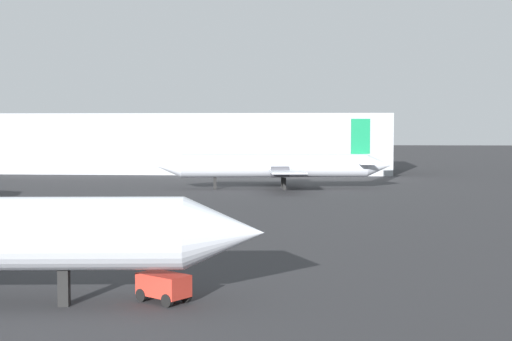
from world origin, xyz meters
name	(u,v)px	position (x,y,z in m)	size (l,w,h in m)	color
airplane_far_left	(276,166)	(-0.09, 80.13, 3.02)	(30.44, 18.36, 9.04)	silver
baggage_cart	(164,286)	(-2.35, 20.12, 0.76)	(2.71, 2.43, 1.30)	red
terminal_building	(188,143)	(-17.42, 115.22, 5.11)	(70.11, 20.19, 10.22)	#999EA3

